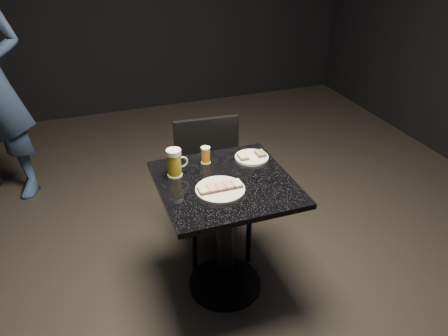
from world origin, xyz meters
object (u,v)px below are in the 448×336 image
Objects in this scene: chair at (212,180)px; beer_mug at (175,163)px; plate_large at (220,190)px; beer_tumbler at (206,155)px; table at (225,218)px; plate_small at (252,158)px.

beer_mug is at bearing -137.21° from chair.
beer_tumbler is at bearing 86.25° from plate_large.
plate_large is 0.27m from table.
beer_mug is 0.22m from beer_tumbler.
table is 0.85× the size of chair.
plate_small is at bearing 4.49° from beer_mug.
plate_small reaches higher than table.
beer_tumbler is at bearing 99.07° from table.
table is (0.06, 0.08, -0.25)m from plate_large.
plate_small is 0.47m from beer_mug.
beer_mug reaches higher than table.
table is 0.42m from beer_mug.
plate_large is at bearing -93.75° from beer_tumbler.
beer_tumbler is (-0.04, 0.23, 0.29)m from table.
plate_large and plate_small have the same top height.
beer_tumbler is (-0.26, 0.04, 0.04)m from plate_small.
chair reaches higher than beer_tumbler.
chair is at bearing 63.47° from beer_tumbler.
chair reaches higher than plate_large.
beer_tumbler is (0.20, 0.08, -0.03)m from beer_mug.
chair is (0.12, 0.50, -0.26)m from plate_large.
plate_small is 0.22× the size of chair.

